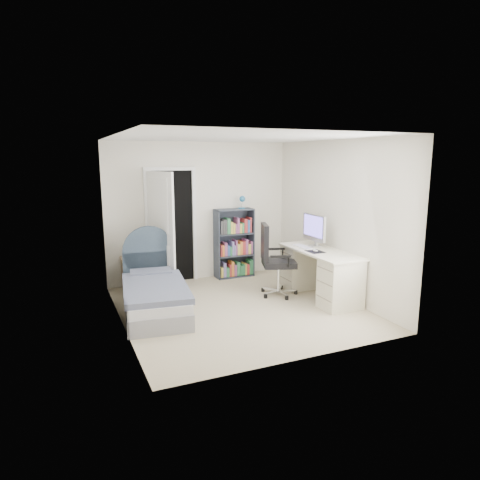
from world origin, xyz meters
name	(u,v)px	position (x,y,z in m)	size (l,w,h in m)	color
room_shell	(239,226)	(0.00, 0.00, 1.25)	(3.50, 3.70, 2.60)	tan
door	(164,228)	(-0.73, 1.52, 1.03)	(0.92, 0.80, 2.06)	black
bed	(154,294)	(-1.18, 0.41, 0.26)	(1.09, 1.94, 1.14)	gray
nightstand	(134,265)	(-1.26, 1.58, 0.42)	(0.44, 0.44, 0.64)	tan
floor_lamp	(160,251)	(-0.81, 1.59, 0.62)	(0.22, 0.22, 1.53)	silver
bookcase	(235,246)	(0.62, 1.64, 0.59)	(0.72, 0.31, 1.53)	#3A4250
desk	(319,272)	(1.38, -0.04, 0.42)	(0.64, 1.59, 1.31)	beige
office_chair	(273,256)	(0.76, 0.36, 0.65)	(0.67, 0.68, 1.18)	silver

